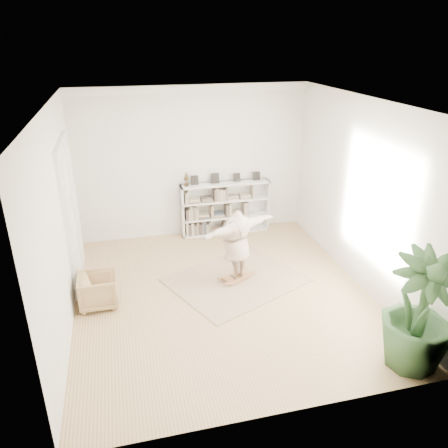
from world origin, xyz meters
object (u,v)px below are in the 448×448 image
(bookshelf, at_px, (225,208))
(rocker_board, at_px, (236,277))
(person, at_px, (237,242))
(houseplant, at_px, (419,312))
(armchair, at_px, (98,290))

(bookshelf, xyz_separation_m, rocker_board, (-0.35, -2.38, -0.56))
(bookshelf, height_order, rocker_board, bookshelf)
(person, xyz_separation_m, houseplant, (1.91, -2.99, 0.07))
(rocker_board, relative_size, houseplant, 0.33)
(houseplant, bearing_deg, rocker_board, 122.57)
(bookshelf, xyz_separation_m, person, (-0.35, -2.38, 0.23))
(bookshelf, distance_m, person, 2.41)
(armchair, xyz_separation_m, houseplant, (4.60, -2.75, 0.62))
(bookshelf, distance_m, armchair, 4.03)
(armchair, height_order, person, person)
(armchair, bearing_deg, houseplant, -122.15)
(armchair, relative_size, person, 0.39)
(armchair, distance_m, houseplant, 5.40)
(armchair, distance_m, rocker_board, 2.71)
(bookshelf, height_order, armchair, bookshelf)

